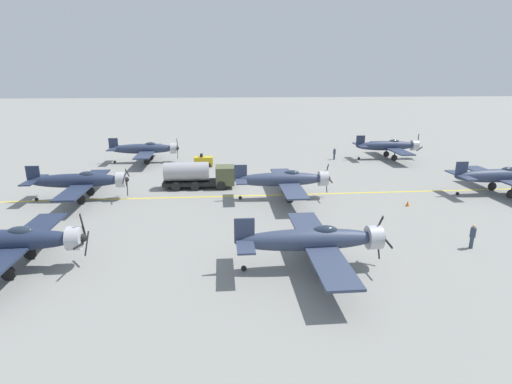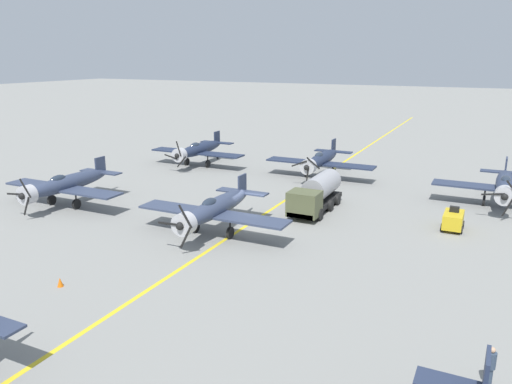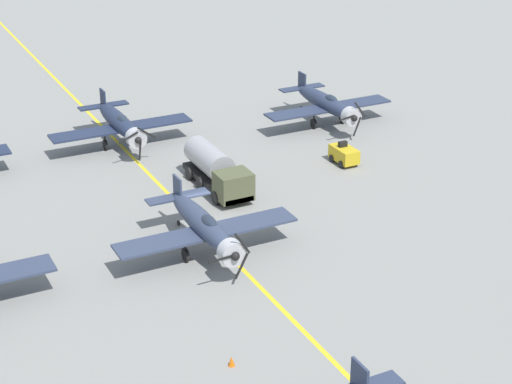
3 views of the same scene
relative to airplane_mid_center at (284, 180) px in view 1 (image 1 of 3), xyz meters
The scene contains 14 objects.
ground_plane 3.87m from the airplane_mid_center, 112.59° to the right, with size 400.00×400.00×0.00m, color gray.
taxiway_stripe 3.87m from the airplane_mid_center, 112.59° to the right, with size 0.30×160.00×0.01m, color yellow.
airplane_mid_center is the anchor object (origin of this frame).
airplane_mid_right 15.69m from the airplane_mid_center, ahead, with size 12.00×9.98×3.65m.
airplane_far_center 23.18m from the airplane_mid_center, 88.72° to the left, with size 12.00×9.98×3.78m.
airplane_near_center 20.74m from the airplane_mid_center, 93.62° to the right, with size 12.00×9.98×3.65m.
airplane_near_right 24.58m from the airplane_mid_center, 54.96° to the right, with size 12.00×9.98×3.74m.
airplane_near_left 26.09m from the airplane_mid_center, 138.27° to the right, with size 12.00×9.98×3.65m.
airplane_far_left 26.83m from the airplane_mid_center, 134.77° to the left, with size 12.00×9.98×3.80m.
fuel_tanker 10.22m from the airplane_mid_center, 118.59° to the right, with size 2.68×8.00×2.98m.
tow_tractor 18.40m from the airplane_mid_center, 150.96° to the right, with size 1.57×2.60×1.79m.
ground_crew_walking 18.03m from the airplane_mid_center, 41.11° to the left, with size 0.40×0.40×1.84m.
ground_crew_inspecting 21.97m from the airplane_mid_center, 150.79° to the left, with size 0.39×0.39×1.78m.
traffic_cone 12.31m from the airplane_mid_center, 72.75° to the left, with size 0.36×0.36×0.55m, color orange.
Camera 1 is at (40.50, -3.35, 12.26)m, focal length 28.00 mm.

